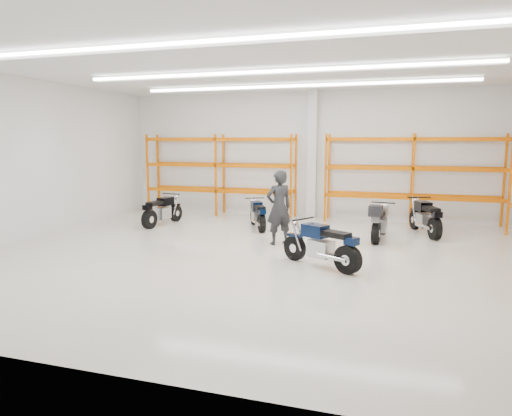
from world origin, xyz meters
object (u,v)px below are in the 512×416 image
(motorcycle_back_a, at_px, (161,211))
(motorcycle_back_d, at_px, (426,218))
(standing_man, at_px, (279,208))
(structural_column, at_px, (312,155))
(motorcycle_back_b, at_px, (258,215))
(motorcycle_main, at_px, (324,246))
(motorcycle_back_c, at_px, (379,222))

(motorcycle_back_a, xyz_separation_m, motorcycle_back_d, (8.21, 0.93, 0.03))
(motorcycle_back_a, distance_m, motorcycle_back_d, 8.26)
(standing_man, bearing_deg, structural_column, -131.27)
(motorcycle_back_d, bearing_deg, motorcycle_back_b, -174.11)
(motorcycle_back_a, bearing_deg, motorcycle_main, -30.55)
(motorcycle_back_c, bearing_deg, motorcycle_back_d, 41.76)
(motorcycle_back_d, relative_size, standing_man, 1.05)
(standing_man, bearing_deg, motorcycle_back_d, 172.15)
(motorcycle_back_c, relative_size, standing_man, 1.06)
(motorcycle_back_b, height_order, standing_man, standing_man)
(motorcycle_main, distance_m, standing_man, 2.50)
(standing_man, bearing_deg, motorcycle_back_a, -59.68)
(motorcycle_back_d, relative_size, structural_column, 0.47)
(motorcycle_main, relative_size, motorcycle_back_a, 0.93)
(motorcycle_back_a, distance_m, standing_man, 4.65)
(motorcycle_main, xyz_separation_m, structural_column, (-1.43, 6.44, 1.77))
(motorcycle_main, bearing_deg, motorcycle_back_c, 72.01)
(motorcycle_back_b, xyz_separation_m, standing_man, (1.17, -1.94, 0.56))
(motorcycle_back_d, bearing_deg, motorcycle_main, -118.07)
(motorcycle_back_c, relative_size, motorcycle_back_d, 1.01)
(motorcycle_back_d, xyz_separation_m, standing_man, (-3.84, -2.45, 0.50))
(motorcycle_back_b, distance_m, standing_man, 2.33)
(motorcycle_main, distance_m, motorcycle_back_c, 3.41)
(motorcycle_main, bearing_deg, motorcycle_back_a, 149.45)
(motorcycle_back_d, distance_m, structural_column, 4.64)
(motorcycle_back_b, bearing_deg, motorcycle_back_c, -9.63)
(motorcycle_main, bearing_deg, motorcycle_back_b, 124.66)
(motorcycle_back_a, relative_size, structural_column, 0.45)
(standing_man, bearing_deg, motorcycle_back_b, -99.14)
(motorcycle_back_a, height_order, structural_column, structural_column)
(motorcycle_back_b, bearing_deg, motorcycle_back_a, -172.70)
(motorcycle_back_d, bearing_deg, motorcycle_back_a, -173.56)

